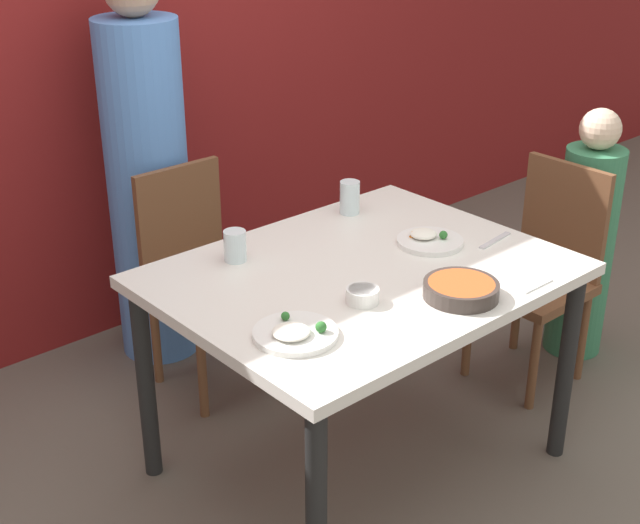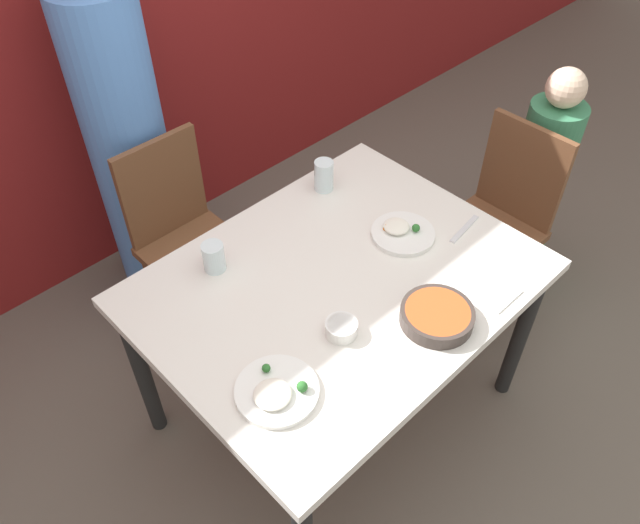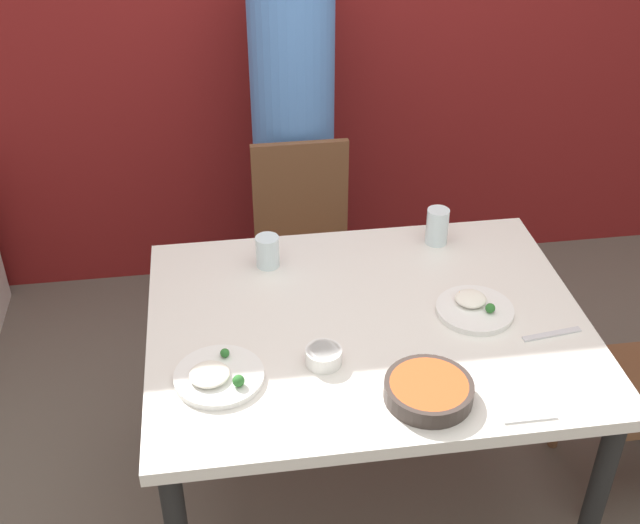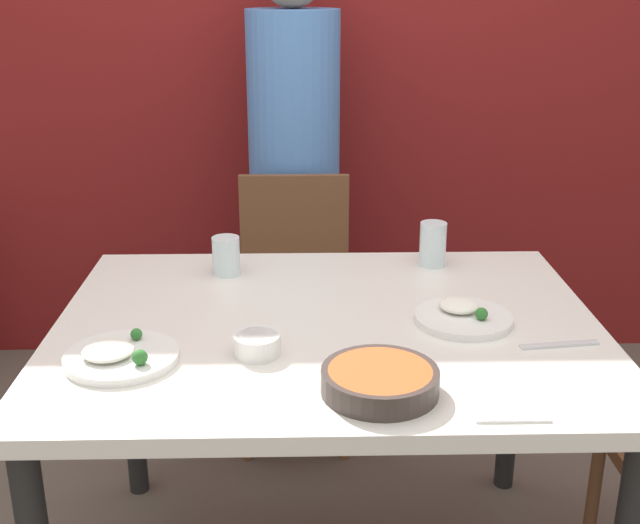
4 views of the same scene
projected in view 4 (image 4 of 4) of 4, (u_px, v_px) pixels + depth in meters
The scene contains 12 objects.
wall_back at pixel (315, 28), 3.10m from camera, with size 10.00×0.06×2.70m.
dining_table at pixel (327, 355), 1.92m from camera, with size 1.28×1.00×0.77m.
chair_adult_spot at pixel (295, 300), 2.78m from camera, with size 0.40×0.40×0.90m.
person_adult at pixel (295, 195), 3.00m from camera, with size 0.33×0.33×1.65m.
bowl_curry at pixel (380, 380), 1.56m from camera, with size 0.23×0.23×0.05m.
plate_rice_adult at pixel (120, 356), 1.69m from camera, with size 0.24×0.24×0.05m.
plate_rice_child at pixel (463, 316), 1.89m from camera, with size 0.23×0.23×0.05m.
bowl_rice_small at pixel (257, 344), 1.72m from camera, with size 0.10×0.10×0.05m.
glass_water_tall at pixel (226, 256), 2.18m from camera, with size 0.08×0.08×0.11m.
glass_water_short at pixel (433, 244), 2.24m from camera, with size 0.07×0.07×0.12m.
napkin_folded at pixel (505, 403), 1.53m from camera, with size 0.14×0.14×0.01m.
fork_steel at pixel (559, 345), 1.77m from camera, with size 0.18×0.04×0.01m.
Camera 4 is at (-0.06, -1.73, 1.54)m, focal length 45.00 mm.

